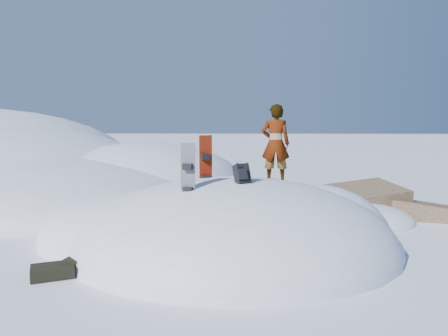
{
  "coord_description": "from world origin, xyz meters",
  "views": [
    {
      "loc": [
        0.08,
        -9.09,
        2.81
      ],
      "look_at": [
        -0.2,
        0.3,
        1.68
      ],
      "focal_mm": 35.0,
      "sensor_mm": 36.0,
      "label": 1
    }
  ],
  "objects_px": {
    "snowboard_dark": "(188,181)",
    "person": "(275,144)",
    "backpack": "(242,174)",
    "snowboard_red": "(206,170)"
  },
  "relations": [
    {
      "from": "snowboard_dark",
      "to": "person",
      "type": "relative_size",
      "value": 0.87
    },
    {
      "from": "snowboard_dark",
      "to": "backpack",
      "type": "relative_size",
      "value": 3.14
    },
    {
      "from": "snowboard_red",
      "to": "person",
      "type": "relative_size",
      "value": 0.89
    },
    {
      "from": "snowboard_dark",
      "to": "backpack",
      "type": "distance_m",
      "value": 1.12
    },
    {
      "from": "person",
      "to": "snowboard_dark",
      "type": "bearing_deg",
      "value": 44.03
    },
    {
      "from": "backpack",
      "to": "person",
      "type": "relative_size",
      "value": 0.28
    },
    {
      "from": "snowboard_red",
      "to": "person",
      "type": "xyz_separation_m",
      "value": [
        1.53,
        0.26,
        0.56
      ]
    },
    {
      "from": "snowboard_red",
      "to": "backpack",
      "type": "relative_size",
      "value": 3.24
    },
    {
      "from": "snowboard_dark",
      "to": "person",
      "type": "distance_m",
      "value": 2.36
    },
    {
      "from": "snowboard_red",
      "to": "person",
      "type": "bearing_deg",
      "value": -13.29
    }
  ]
}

